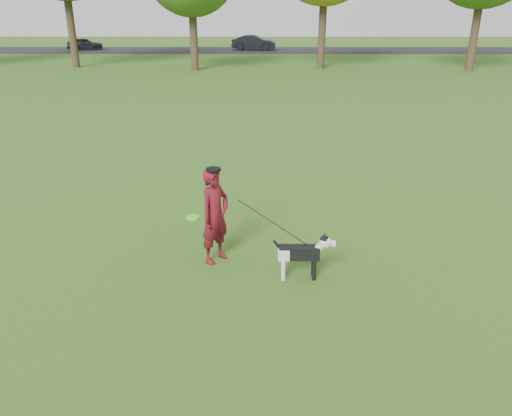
{
  "coord_description": "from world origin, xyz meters",
  "views": [
    {
      "loc": [
        0.04,
        -6.81,
        3.87
      ],
      "look_at": [
        -0.01,
        0.31,
        0.95
      ],
      "focal_mm": 35.0,
      "sensor_mm": 36.0,
      "label": 1
    }
  ],
  "objects_px": {
    "man": "(215,216)",
    "car_left": "(85,44)",
    "dog": "(304,252)",
    "car_mid": "(254,43)"
  },
  "relations": [
    {
      "from": "car_mid",
      "to": "car_left",
      "type": "bearing_deg",
      "value": 95.57
    },
    {
      "from": "man",
      "to": "car_left",
      "type": "bearing_deg",
      "value": 57.93
    },
    {
      "from": "dog",
      "to": "car_left",
      "type": "relative_size",
      "value": 0.31
    },
    {
      "from": "dog",
      "to": "man",
      "type": "bearing_deg",
      "value": 157.58
    },
    {
      "from": "man",
      "to": "dog",
      "type": "bearing_deg",
      "value": -75.17
    },
    {
      "from": "dog",
      "to": "car_mid",
      "type": "relative_size",
      "value": 0.25
    },
    {
      "from": "car_mid",
      "to": "man",
      "type": "bearing_deg",
      "value": -174.74
    },
    {
      "from": "dog",
      "to": "car_mid",
      "type": "height_order",
      "value": "car_mid"
    },
    {
      "from": "man",
      "to": "car_left",
      "type": "relative_size",
      "value": 0.5
    },
    {
      "from": "car_left",
      "to": "car_mid",
      "type": "height_order",
      "value": "car_mid"
    }
  ]
}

